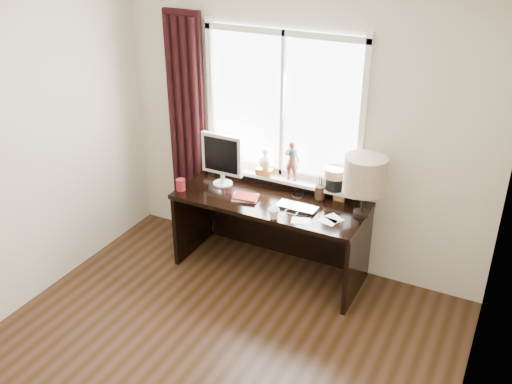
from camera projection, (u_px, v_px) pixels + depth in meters
The scene contains 16 objects.
ceiling at pixel (152, 8), 2.84m from camera, with size 3.50×4.00×0.00m, color white.
wall_back at pixel (300, 129), 5.02m from camera, with size 3.50×2.60×0.00m, color beige.
wall_right at pixel (473, 317), 2.72m from camera, with size 4.00×2.60×0.00m, color beige.
laptop at pixel (298, 207), 4.85m from camera, with size 0.35×0.22×0.03m, color silver.
mug at pixel (274, 213), 4.68m from camera, with size 0.09×0.09×0.09m, color white.
red_cup at pixel (181, 185), 5.15m from camera, with size 0.08×0.08×0.11m, color maroon.
window at pixel (283, 127), 5.03m from camera, with size 1.52×0.22×1.40m.
curtain at pixel (187, 131), 5.49m from camera, with size 0.38×0.09×2.25m.
desk at pixel (275, 218), 5.20m from camera, with size 1.70×0.70×0.75m.
monitor at pixel (222, 157), 5.15m from camera, with size 0.40×0.18×0.49m.
notebook_stack at pixel (245, 197), 5.01m from camera, with size 0.26×0.22×0.03m.
brush_holder at pixel (320, 192), 5.00m from camera, with size 0.09×0.09×0.25m.
icon_frame at pixel (339, 195), 4.95m from camera, with size 0.10×0.03×0.13m.
table_lamp at pixel (365, 175), 4.60m from camera, with size 0.35×0.35×0.52m.
loose_papers at pixel (321, 220), 4.67m from camera, with size 0.41×0.32×0.00m.
desk_cables at pixel (301, 202), 4.95m from camera, with size 0.32×0.49×0.01m.
Camera 1 is at (1.80, -2.40, 3.06)m, focal length 40.00 mm.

